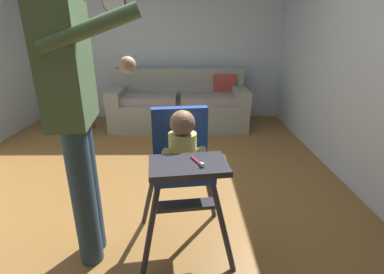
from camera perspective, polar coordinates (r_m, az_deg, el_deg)
ground at (r=2.59m, az=-12.21°, el=-13.71°), size 5.64×6.94×0.10m
wall_far at (r=4.83m, az=-7.04°, el=19.68°), size 4.84×0.06×2.67m
wall_right at (r=2.85m, az=33.65°, el=16.24°), size 0.06×5.94×2.67m
couch at (r=4.41m, az=-2.48°, el=6.53°), size 2.04×0.86×0.86m
high_chair at (r=1.74m, az=-1.96°, el=-3.71°), size 0.68×0.78×0.97m
adult_standing at (r=1.69m, az=-22.62°, el=4.98°), size 0.56×0.50×1.72m
side_table at (r=4.43m, az=-22.42°, el=5.72°), size 0.40×0.40×0.52m
sippy_cup at (r=4.38m, az=-22.42°, el=8.13°), size 0.07×0.07×0.10m
wall_clock at (r=4.91m, az=-15.50°, el=24.78°), size 0.35×0.04×0.35m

